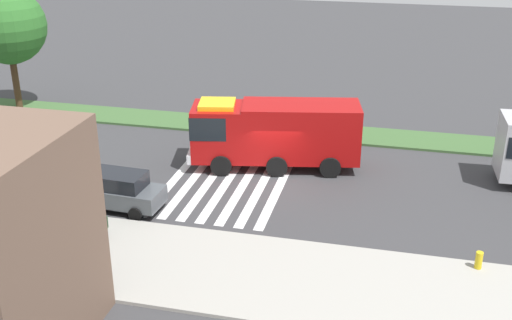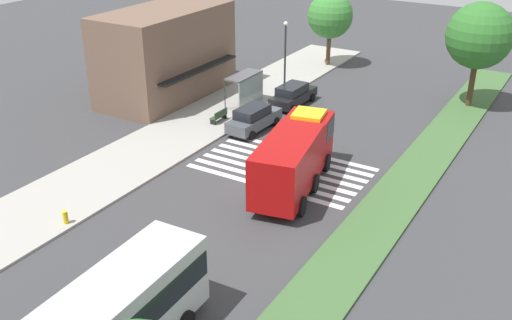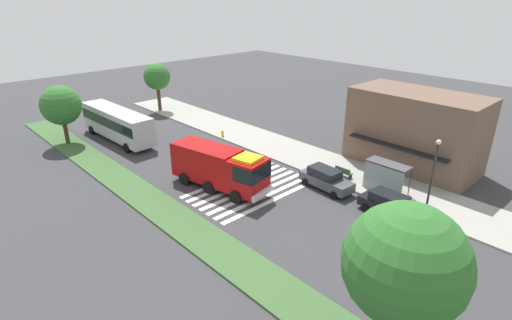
{
  "view_description": "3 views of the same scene",
  "coord_description": "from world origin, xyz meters",
  "px_view_note": "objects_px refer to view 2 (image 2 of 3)",
  "views": [
    {
      "loc": [
        -5.89,
        28.51,
        13.43
      ],
      "look_at": [
        0.74,
        0.85,
        1.41
      ],
      "focal_mm": 43.87,
      "sensor_mm": 36.0,
      "label": 1
    },
    {
      "loc": [
        -26.83,
        -15.52,
        16.29
      ],
      "look_at": [
        -0.22,
        0.42,
        1.46
      ],
      "focal_mm": 41.37,
      "sensor_mm": 36.0,
      "label": 2
    },
    {
      "loc": [
        24.63,
        -20.36,
        15.51
      ],
      "look_at": [
        0.93,
        1.91,
        1.69
      ],
      "focal_mm": 27.91,
      "sensor_mm": 36.0,
      "label": 3
    }
  ],
  "objects_px": {
    "median_tree_west": "(480,36)",
    "bus_stop_shelter": "(247,84)",
    "parked_car_mid": "(293,95)",
    "fire_hydrant": "(65,217)",
    "bench_near_shelter": "(219,116)",
    "fire_truck": "(295,154)",
    "sidewalk_tree_center": "(330,16)",
    "street_lamp": "(285,51)",
    "parked_car_west": "(254,118)"
  },
  "relations": [
    {
      "from": "median_tree_west",
      "to": "bus_stop_shelter",
      "type": "bearing_deg",
      "value": 120.93
    },
    {
      "from": "parked_car_mid",
      "to": "median_tree_west",
      "type": "xyz_separation_m",
      "value": [
        6.76,
        -12.08,
        4.78
      ]
    },
    {
      "from": "parked_car_mid",
      "to": "fire_hydrant",
      "type": "xyz_separation_m",
      "value": [
        -22.04,
        1.7,
        -0.38
      ]
    },
    {
      "from": "bench_near_shelter",
      "to": "fire_truck",
      "type": "bearing_deg",
      "value": -122.12
    },
    {
      "from": "fire_truck",
      "to": "bench_near_shelter",
      "type": "bearing_deg",
      "value": 46.64
    },
    {
      "from": "bench_near_shelter",
      "to": "median_tree_west",
      "type": "xyz_separation_m",
      "value": [
        12.96,
        -14.92,
        5.07
      ]
    },
    {
      "from": "sidewalk_tree_center",
      "to": "median_tree_west",
      "type": "relative_size",
      "value": 0.84
    },
    {
      "from": "bus_stop_shelter",
      "to": "street_lamp",
      "type": "height_order",
      "value": "street_lamp"
    },
    {
      "from": "fire_truck",
      "to": "sidewalk_tree_center",
      "type": "relative_size",
      "value": 1.37
    },
    {
      "from": "sidewalk_tree_center",
      "to": "fire_hydrant",
      "type": "distance_m",
      "value": 33.74
    },
    {
      "from": "parked_car_mid",
      "to": "fire_hydrant",
      "type": "distance_m",
      "value": 22.11
    },
    {
      "from": "parked_car_west",
      "to": "fire_hydrant",
      "type": "bearing_deg",
      "value": 177.04
    },
    {
      "from": "bus_stop_shelter",
      "to": "sidewalk_tree_center",
      "type": "height_order",
      "value": "sidewalk_tree_center"
    },
    {
      "from": "parked_car_mid",
      "to": "bench_near_shelter",
      "type": "distance_m",
      "value": 6.82
    },
    {
      "from": "parked_car_mid",
      "to": "sidewalk_tree_center",
      "type": "height_order",
      "value": "sidewalk_tree_center"
    },
    {
      "from": "bus_stop_shelter",
      "to": "street_lamp",
      "type": "xyz_separation_m",
      "value": [
        4.11,
        -1.07,
        1.78
      ]
    },
    {
      "from": "fire_truck",
      "to": "street_lamp",
      "type": "height_order",
      "value": "street_lamp"
    },
    {
      "from": "parked_car_west",
      "to": "street_lamp",
      "type": "distance_m",
      "value": 8.58
    },
    {
      "from": "bus_stop_shelter",
      "to": "sidewalk_tree_center",
      "type": "xyz_separation_m",
      "value": [
        13.62,
        -0.67,
        2.91
      ]
    },
    {
      "from": "fire_truck",
      "to": "parked_car_west",
      "type": "distance_m",
      "value": 8.86
    },
    {
      "from": "parked_car_west",
      "to": "sidewalk_tree_center",
      "type": "distance_m",
      "value": 17.99
    },
    {
      "from": "parked_car_mid",
      "to": "bus_stop_shelter",
      "type": "height_order",
      "value": "bus_stop_shelter"
    },
    {
      "from": "bench_near_shelter",
      "to": "street_lamp",
      "type": "relative_size",
      "value": 0.27
    },
    {
      "from": "bus_stop_shelter",
      "to": "median_tree_west",
      "type": "xyz_separation_m",
      "value": [
        8.96,
        -14.95,
        3.77
      ]
    },
    {
      "from": "sidewalk_tree_center",
      "to": "fire_hydrant",
      "type": "relative_size",
      "value": 9.7
    },
    {
      "from": "parked_car_west",
      "to": "parked_car_mid",
      "type": "height_order",
      "value": "parked_car_west"
    },
    {
      "from": "parked_car_mid",
      "to": "bus_stop_shelter",
      "type": "bearing_deg",
      "value": 129.48
    },
    {
      "from": "bench_near_shelter",
      "to": "median_tree_west",
      "type": "bearing_deg",
      "value": -49.03
    },
    {
      "from": "parked_car_mid",
      "to": "median_tree_west",
      "type": "relative_size",
      "value": 0.6
    },
    {
      "from": "parked_car_mid",
      "to": "street_lamp",
      "type": "relative_size",
      "value": 0.81
    },
    {
      "from": "sidewalk_tree_center",
      "to": "parked_car_west",
      "type": "bearing_deg",
      "value": -172.82
    },
    {
      "from": "median_tree_west",
      "to": "parked_car_west",
      "type": "bearing_deg",
      "value": 136.57
    },
    {
      "from": "fire_hydrant",
      "to": "sidewalk_tree_center",
      "type": "bearing_deg",
      "value": 0.86
    },
    {
      "from": "parked_car_west",
      "to": "median_tree_west",
      "type": "distance_m",
      "value": 18.21
    },
    {
      "from": "fire_truck",
      "to": "parked_car_mid",
      "type": "xyz_separation_m",
      "value": [
        12.01,
        6.43,
        -1.14
      ]
    },
    {
      "from": "fire_truck",
      "to": "fire_hydrant",
      "type": "xyz_separation_m",
      "value": [
        -10.02,
        8.12,
        -1.53
      ]
    },
    {
      "from": "fire_truck",
      "to": "parked_car_west",
      "type": "height_order",
      "value": "fire_truck"
    },
    {
      "from": "parked_car_mid",
      "to": "median_tree_west",
      "type": "bearing_deg",
      "value": -58.8
    },
    {
      "from": "parked_car_west",
      "to": "bench_near_shelter",
      "type": "height_order",
      "value": "parked_car_west"
    },
    {
      "from": "fire_truck",
      "to": "street_lamp",
      "type": "xyz_separation_m",
      "value": [
        13.93,
        8.22,
        1.65
      ]
    },
    {
      "from": "street_lamp",
      "to": "parked_car_mid",
      "type": "bearing_deg",
      "value": -136.84
    },
    {
      "from": "street_lamp",
      "to": "bus_stop_shelter",
      "type": "bearing_deg",
      "value": 165.46
    },
    {
      "from": "street_lamp",
      "to": "fire_hydrant",
      "type": "xyz_separation_m",
      "value": [
        -23.95,
        -0.1,
        -3.18
      ]
    },
    {
      "from": "bench_near_shelter",
      "to": "sidewalk_tree_center",
      "type": "height_order",
      "value": "sidewalk_tree_center"
    },
    {
      "from": "median_tree_west",
      "to": "fire_hydrant",
      "type": "distance_m",
      "value": 32.34
    },
    {
      "from": "fire_truck",
      "to": "street_lamp",
      "type": "distance_m",
      "value": 16.26
    },
    {
      "from": "fire_truck",
      "to": "parked_car_mid",
      "type": "distance_m",
      "value": 13.67
    },
    {
      "from": "sidewalk_tree_center",
      "to": "fire_hydrant",
      "type": "bearing_deg",
      "value": -179.14
    },
    {
      "from": "parked_car_mid",
      "to": "street_lamp",
      "type": "distance_m",
      "value": 3.83
    },
    {
      "from": "bench_near_shelter",
      "to": "street_lamp",
      "type": "height_order",
      "value": "street_lamp"
    }
  ]
}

